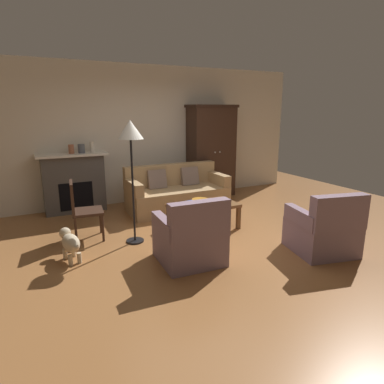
# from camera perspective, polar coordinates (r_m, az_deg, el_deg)

# --- Properties ---
(ground_plane) EXTENTS (9.60, 9.60, 0.00)m
(ground_plane) POSITION_cam_1_polar(r_m,az_deg,el_deg) (5.20, 2.06, -7.71)
(ground_plane) COLOR #9E6638
(back_wall) EXTENTS (7.20, 0.10, 2.80)m
(back_wall) POSITION_cam_1_polar(r_m,az_deg,el_deg) (7.18, -7.88, 9.71)
(back_wall) COLOR silver
(back_wall) RESTS_ON ground
(fireplace) EXTENTS (1.26, 0.48, 1.12)m
(fireplace) POSITION_cam_1_polar(r_m,az_deg,el_deg) (6.70, -19.52, 1.55)
(fireplace) COLOR #4C4947
(fireplace) RESTS_ON ground
(armoire) EXTENTS (1.06, 0.57, 2.01)m
(armoire) POSITION_cam_1_polar(r_m,az_deg,el_deg) (7.50, 3.28, 7.01)
(armoire) COLOR #382319
(armoire) RESTS_ON ground
(couch) EXTENTS (1.93, 0.87, 0.86)m
(couch) POSITION_cam_1_polar(r_m,az_deg,el_deg) (6.51, -2.64, -0.28)
(couch) COLOR tan
(couch) RESTS_ON ground
(coffee_table) EXTENTS (1.10, 0.60, 0.42)m
(coffee_table) POSITION_cam_1_polar(r_m,az_deg,el_deg) (5.43, 2.00, -2.64)
(coffee_table) COLOR brown
(coffee_table) RESTS_ON ground
(fruit_bowl) EXTENTS (0.28, 0.28, 0.08)m
(fruit_bowl) POSITION_cam_1_polar(r_m,az_deg,el_deg) (5.43, 1.41, -1.63)
(fruit_bowl) COLOR orange
(fruit_bowl) RESTS_ON coffee_table
(book_stack) EXTENTS (0.27, 0.20, 0.08)m
(book_stack) POSITION_cam_1_polar(r_m,az_deg,el_deg) (5.30, -0.03, -2.02)
(book_stack) COLOR #B73833
(book_stack) RESTS_ON coffee_table
(mantel_vase_terracotta) EXTENTS (0.10, 0.10, 0.17)m
(mantel_vase_terracotta) POSITION_cam_1_polar(r_m,az_deg,el_deg) (6.58, -19.95, 6.92)
(mantel_vase_terracotta) COLOR #A86042
(mantel_vase_terracotta) RESTS_ON fireplace
(mantel_vase_slate) EXTENTS (0.13, 0.13, 0.17)m
(mantel_vase_slate) POSITION_cam_1_polar(r_m,az_deg,el_deg) (6.61, -18.39, 7.06)
(mantel_vase_slate) COLOR #565B66
(mantel_vase_slate) RESTS_ON fireplace
(mantel_vase_cream) EXTENTS (0.09, 0.09, 0.21)m
(mantel_vase_cream) POSITION_cam_1_polar(r_m,az_deg,el_deg) (6.64, -16.69, 7.39)
(mantel_vase_cream) COLOR beige
(mantel_vase_cream) RESTS_ON fireplace
(armchair_near_left) EXTENTS (0.82, 0.81, 0.88)m
(armchair_near_left) POSITION_cam_1_polar(r_m,az_deg,el_deg) (4.28, -0.21, -8.06)
(armchair_near_left) COLOR gray
(armchair_near_left) RESTS_ON ground
(armchair_near_right) EXTENTS (0.92, 0.92, 0.88)m
(armchair_near_right) POSITION_cam_1_polar(r_m,az_deg,el_deg) (4.89, 21.63, -6.19)
(armchair_near_right) COLOR gray
(armchair_near_right) RESTS_ON ground
(side_chair_wooden) EXTENTS (0.49, 0.49, 0.90)m
(side_chair_wooden) POSITION_cam_1_polar(r_m,az_deg,el_deg) (5.21, -18.45, -2.43)
(side_chair_wooden) COLOR #382319
(side_chair_wooden) RESTS_ON ground
(floor_lamp) EXTENTS (0.36, 0.36, 1.78)m
(floor_lamp) POSITION_cam_1_polar(r_m,az_deg,el_deg) (4.74, -10.46, 9.20)
(floor_lamp) COLOR black
(floor_lamp) RESTS_ON ground
(dog) EXTENTS (0.26, 0.57, 0.39)m
(dog) POSITION_cam_1_polar(r_m,az_deg,el_deg) (4.64, -20.12, -8.09)
(dog) COLOR beige
(dog) RESTS_ON ground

